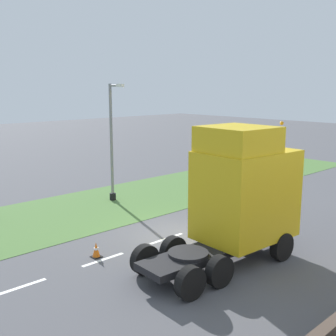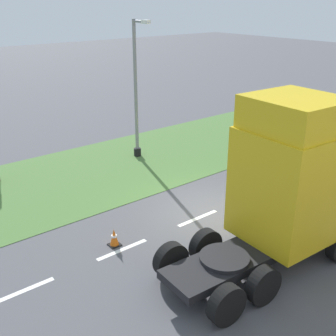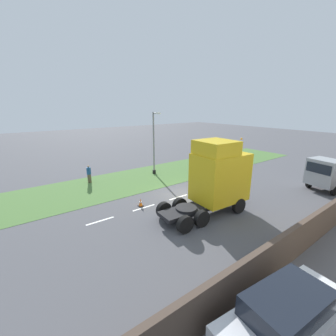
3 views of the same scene
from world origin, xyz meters
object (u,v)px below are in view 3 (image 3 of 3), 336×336
flatbed_truck (327,174)px  parked_car (286,320)px  traffic_cone_lead (141,202)px  lamp_post (154,147)px  pedestrian (89,174)px  lorry_cab (217,177)px

flatbed_truck → parked_car: 16.30m
flatbed_truck → traffic_cone_lead: (-6.68, -14.23, -1.18)m
lamp_post → pedestrian: 6.95m
traffic_cone_lead → lorry_cab: bearing=46.2°
lorry_cab → traffic_cone_lead: lorry_cab is taller
traffic_cone_lead → flatbed_truck: bearing=64.9°
lorry_cab → traffic_cone_lead: 5.76m
lorry_cab → lamp_post: size_ratio=1.00×
flatbed_truck → pedestrian: size_ratio=3.20×
flatbed_truck → parked_car: (4.45, -15.67, -0.52)m
lorry_cab → parked_car: 9.25m
parked_car → lamp_post: bearing=164.6°
flatbed_truck → lamp_post: size_ratio=0.85×
lorry_cab → lamp_post: 9.89m
lamp_post → pedestrian: (-1.32, -6.50, -2.08)m
lamp_post → pedestrian: size_ratio=3.76×
lorry_cab → pedestrian: 12.33m
parked_car → traffic_cone_lead: 11.24m
parked_car → pedestrian: (-18.53, 0.17, -0.10)m
lorry_cab → flatbed_truck: lorry_cab is taller
flatbed_truck → lorry_cab: bearing=84.2°
parked_car → traffic_cone_lead: bearing=178.4°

